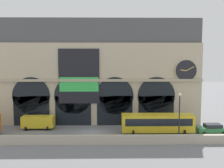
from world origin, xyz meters
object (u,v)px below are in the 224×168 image
van_midwest (38,122)px  bus_mideast (157,123)px  car_east (212,129)px  street_lamp_quayside (179,111)px

van_midwest → bus_mideast: size_ratio=0.47×
bus_mideast → car_east: bearing=0.6°
street_lamp_quayside → van_midwest: bearing=162.2°
bus_mideast → street_lamp_quayside: street_lamp_quayside is taller
van_midwest → bus_mideast: 19.54m
van_midwest → bus_mideast: bearing=-9.4°
street_lamp_quayside → bus_mideast: bearing=121.3°
bus_mideast → street_lamp_quayside: size_ratio=1.59×
bus_mideast → street_lamp_quayside: (2.27, -3.73, 2.63)m
car_east → street_lamp_quayside: street_lamp_quayside is taller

